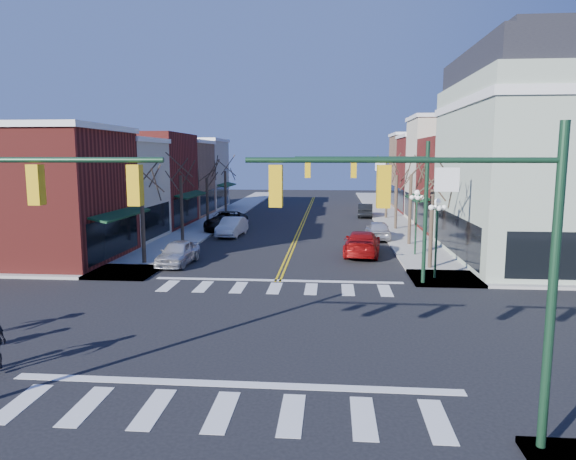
% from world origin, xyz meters
% --- Properties ---
extents(ground, '(160.00, 160.00, 0.00)m').
position_xyz_m(ground, '(0.00, 0.00, 0.00)').
color(ground, black).
rests_on(ground, ground).
extents(sidewalk_left, '(3.50, 70.00, 0.15)m').
position_xyz_m(sidewalk_left, '(-8.75, 20.00, 0.07)').
color(sidewalk_left, '#9E9B93').
rests_on(sidewalk_left, ground).
extents(sidewalk_right, '(3.50, 70.00, 0.15)m').
position_xyz_m(sidewalk_right, '(8.75, 20.00, 0.07)').
color(sidewalk_right, '#9E9B93').
rests_on(sidewalk_right, ground).
extents(bldg_left_brick_a, '(10.00, 8.50, 8.00)m').
position_xyz_m(bldg_left_brick_a, '(-15.50, 11.75, 4.00)').
color(bldg_left_brick_a, maroon).
rests_on(bldg_left_brick_a, ground).
extents(bldg_left_stucco_a, '(10.00, 7.00, 7.50)m').
position_xyz_m(bldg_left_stucco_a, '(-15.50, 19.50, 3.75)').
color(bldg_left_stucco_a, beige).
rests_on(bldg_left_stucco_a, ground).
extents(bldg_left_brick_b, '(10.00, 9.00, 8.50)m').
position_xyz_m(bldg_left_brick_b, '(-15.50, 27.50, 4.25)').
color(bldg_left_brick_b, maroon).
rests_on(bldg_left_brick_b, ground).
extents(bldg_left_tan, '(10.00, 7.50, 7.80)m').
position_xyz_m(bldg_left_tan, '(-15.50, 35.75, 3.90)').
color(bldg_left_tan, '#987254').
rests_on(bldg_left_tan, ground).
extents(bldg_left_stucco_b, '(10.00, 8.00, 8.20)m').
position_xyz_m(bldg_left_stucco_b, '(-15.50, 43.50, 4.10)').
color(bldg_left_stucco_b, beige).
rests_on(bldg_left_stucco_b, ground).
extents(bldg_right_brick_a, '(10.00, 8.50, 8.00)m').
position_xyz_m(bldg_right_brick_a, '(15.50, 25.75, 4.00)').
color(bldg_right_brick_a, maroon).
rests_on(bldg_right_brick_a, ground).
extents(bldg_right_stucco, '(10.00, 7.00, 10.00)m').
position_xyz_m(bldg_right_stucco, '(15.50, 33.50, 5.00)').
color(bldg_right_stucco, beige).
rests_on(bldg_right_stucco, ground).
extents(bldg_right_brick_b, '(10.00, 8.00, 8.50)m').
position_xyz_m(bldg_right_brick_b, '(15.50, 41.00, 4.25)').
color(bldg_right_brick_b, maroon).
rests_on(bldg_right_brick_b, ground).
extents(bldg_right_tan, '(10.00, 8.00, 9.00)m').
position_xyz_m(bldg_right_tan, '(15.50, 49.00, 4.50)').
color(bldg_right_tan, '#987254').
rests_on(bldg_right_tan, ground).
extents(victorian_corner, '(12.25, 14.25, 13.30)m').
position_xyz_m(victorian_corner, '(16.50, 14.50, 6.66)').
color(victorian_corner, '#A1B098').
rests_on(victorian_corner, ground).
extents(traffic_mast_near_right, '(6.60, 0.28, 7.20)m').
position_xyz_m(traffic_mast_near_right, '(5.55, -7.40, 4.71)').
color(traffic_mast_near_right, '#14331E').
rests_on(traffic_mast_near_right, ground).
extents(traffic_mast_far_right, '(6.60, 0.28, 7.20)m').
position_xyz_m(traffic_mast_far_right, '(5.55, 7.40, 4.71)').
color(traffic_mast_far_right, '#14331E').
rests_on(traffic_mast_far_right, ground).
extents(lamppost_corner, '(0.36, 0.36, 4.33)m').
position_xyz_m(lamppost_corner, '(8.20, 8.50, 2.96)').
color(lamppost_corner, '#14331E').
rests_on(lamppost_corner, ground).
extents(lamppost_midblock, '(0.36, 0.36, 4.33)m').
position_xyz_m(lamppost_midblock, '(8.20, 15.00, 2.96)').
color(lamppost_midblock, '#14331E').
rests_on(lamppost_midblock, ground).
extents(tree_left_a, '(0.24, 0.24, 4.76)m').
position_xyz_m(tree_left_a, '(-8.40, 11.00, 2.38)').
color(tree_left_a, '#382B21').
rests_on(tree_left_a, ground).
extents(tree_left_b, '(0.24, 0.24, 5.04)m').
position_xyz_m(tree_left_b, '(-8.40, 19.00, 2.52)').
color(tree_left_b, '#382B21').
rests_on(tree_left_b, ground).
extents(tree_left_c, '(0.24, 0.24, 4.55)m').
position_xyz_m(tree_left_c, '(-8.40, 27.00, 2.27)').
color(tree_left_c, '#382B21').
rests_on(tree_left_c, ground).
extents(tree_left_d, '(0.24, 0.24, 4.90)m').
position_xyz_m(tree_left_d, '(-8.40, 35.00, 2.45)').
color(tree_left_d, '#382B21').
rests_on(tree_left_d, ground).
extents(tree_right_a, '(0.24, 0.24, 4.62)m').
position_xyz_m(tree_right_a, '(8.40, 11.00, 2.31)').
color(tree_right_a, '#382B21').
rests_on(tree_right_a, ground).
extents(tree_right_b, '(0.24, 0.24, 5.18)m').
position_xyz_m(tree_right_b, '(8.40, 19.00, 2.59)').
color(tree_right_b, '#382B21').
rests_on(tree_right_b, ground).
extents(tree_right_c, '(0.24, 0.24, 4.83)m').
position_xyz_m(tree_right_c, '(8.40, 27.00, 2.42)').
color(tree_right_c, '#382B21').
rests_on(tree_right_c, ground).
extents(tree_right_d, '(0.24, 0.24, 4.97)m').
position_xyz_m(tree_right_d, '(8.40, 35.00, 2.48)').
color(tree_right_d, '#382B21').
rests_on(tree_right_d, ground).
extents(car_left_near, '(1.94, 4.36, 1.46)m').
position_xyz_m(car_left_near, '(-6.40, 11.27, 0.73)').
color(car_left_near, silver).
rests_on(car_left_near, ground).
extents(car_left_mid, '(1.99, 4.70, 1.51)m').
position_xyz_m(car_left_mid, '(-5.31, 22.54, 0.75)').
color(car_left_mid, silver).
rests_on(car_left_mid, ground).
extents(car_left_far, '(3.14, 6.19, 1.68)m').
position_xyz_m(car_left_far, '(-6.40, 25.53, 0.84)').
color(car_left_far, black).
rests_on(car_left_far, ground).
extents(car_right_near, '(2.83, 5.76, 1.61)m').
position_xyz_m(car_right_near, '(4.80, 15.14, 0.81)').
color(car_right_near, '#9C0E0E').
rests_on(car_right_near, ground).
extents(car_right_mid, '(1.82, 4.39, 1.49)m').
position_xyz_m(car_right_mid, '(6.40, 21.77, 0.74)').
color(car_right_mid, silver).
rests_on(car_right_mid, ground).
extents(car_right_far, '(1.84, 4.45, 1.43)m').
position_xyz_m(car_right_far, '(6.40, 36.71, 0.72)').
color(car_right_far, black).
rests_on(car_right_far, ground).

